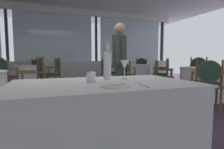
{
  "coord_description": "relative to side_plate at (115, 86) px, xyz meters",
  "views": [
    {
      "loc": [
        -0.29,
        -2.82,
        0.94
      ],
      "look_at": [
        0.25,
        -1.35,
        0.8
      ],
      "focal_mm": 28.2,
      "sensor_mm": 36.0,
      "label": 1
    }
  ],
  "objects": [
    {
      "name": "ground_plane",
      "position": [
        -0.15,
        1.68,
        -0.75
      ],
      "size": [
        15.03,
        15.03,
        0.0
      ],
      "primitive_type": "plane",
      "color": "#47384C"
    },
    {
      "name": "dinner_fork",
      "position": [
        0.21,
        -0.03,
        -0.0
      ],
      "size": [
        0.04,
        0.2,
        0.0
      ],
      "primitive_type": "cube",
      "rotation": [
        0.0,
        0.0,
        1.45
      ],
      "color": "silver",
      "rests_on": "foreground_table"
    },
    {
      "name": "background_table_3",
      "position": [
        2.92,
        1.95,
        -0.38
      ],
      "size": [
        1.0,
        1.0,
        0.74
      ],
      "color": "white",
      "rests_on": "ground_plane"
    },
    {
      "name": "dining_chair_0_1",
      "position": [
        2.99,
        3.49,
        -0.2
      ],
      "size": [
        0.66,
        0.66,
        0.96
      ],
      "rotation": [
        0.0,
        0.0,
        8.67
      ],
      "color": "brown",
      "rests_on": "ground_plane"
    },
    {
      "name": "side_plate",
      "position": [
        0.0,
        0.0,
        0.0
      ],
      "size": [
        0.21,
        0.21,
        0.01
      ],
      "primitive_type": "cylinder",
      "color": "silver",
      "rests_on": "foreground_table"
    },
    {
      "name": "water_bottle",
      "position": [
        0.1,
        0.46,
        0.14
      ],
      "size": [
        0.08,
        0.08,
        0.36
      ],
      "color": "white",
      "rests_on": "foreground_table"
    },
    {
      "name": "dining_chair_0_0",
      "position": [
        1.61,
        3.45,
        -0.22
      ],
      "size": [
        0.66,
        0.66,
        0.89
      ],
      "rotation": [
        0.0,
        0.0,
        7.1
      ],
      "color": "brown",
      "rests_on": "ground_plane"
    },
    {
      "name": "dining_chair_1_0",
      "position": [
        -1.52,
        3.93,
        -0.17
      ],
      "size": [
        0.63,
        0.59,
        0.99
      ],
      "rotation": [
        0.0,
        0.0,
        7.49
      ],
      "color": "brown",
      "rests_on": "ground_plane"
    },
    {
      "name": "dining_chair_1_1",
      "position": [
        -0.27,
        4.5,
        -0.18
      ],
      "size": [
        0.59,
        0.63,
        0.98
      ],
      "rotation": [
        0.0,
        0.0,
        9.06
      ],
      "color": "brown",
      "rests_on": "ground_plane"
    },
    {
      "name": "background_table_1",
      "position": [
        -1.17,
        4.84,
        -0.38
      ],
      "size": [
        1.08,
        1.08,
        0.74
      ],
      "color": "white",
      "rests_on": "ground_plane"
    },
    {
      "name": "dining_chair_3_3",
      "position": [
        2.31,
        1.26,
        -0.2
      ],
      "size": [
        0.66,
        0.66,
        0.92
      ],
      "rotation": [
        0.0,
        0.0,
        13.41
      ],
      "color": "brown",
      "rests_on": "ground_plane"
    },
    {
      "name": "water_tumbler",
      "position": [
        -0.1,
        0.28,
        0.04
      ],
      "size": [
        0.08,
        0.08,
        0.09
      ],
      "primitive_type": "cylinder",
      "color": "white",
      "rests_on": "foreground_table"
    },
    {
      "name": "wine_glass",
      "position": [
        0.26,
        0.41,
        0.13
      ],
      "size": [
        0.08,
        0.08,
        0.18
      ],
      "color": "white",
      "rests_on": "foreground_table"
    },
    {
      "name": "foreground_table",
      "position": [
        0.0,
        0.26,
        -0.38
      ],
      "size": [
        1.5,
        0.91,
        0.74
      ],
      "color": "white",
      "rests_on": "ground_plane"
    },
    {
      "name": "dining_chair_1_2",
      "position": [
        -0.83,
        5.74,
        -0.19
      ],
      "size": [
        0.63,
        0.59,
        0.95
      ],
      "rotation": [
        0.0,
        0.0,
        10.63
      ],
      "color": "brown",
      "rests_on": "ground_plane"
    },
    {
      "name": "dining_chair_3_2",
      "position": [
        2.23,
        2.56,
        -0.21
      ],
      "size": [
        0.66,
        0.66,
        0.91
      ],
      "rotation": [
        0.0,
        0.0,
        11.84
      ],
      "color": "brown",
      "rests_on": "ground_plane"
    },
    {
      "name": "dining_chair_0_3",
      "position": [
        1.56,
        4.83,
        -0.19
      ],
      "size": [
        0.66,
        0.66,
        0.97
      ],
      "rotation": [
        0.0,
        0.0,
        11.82
      ],
      "color": "brown",
      "rests_on": "ground_plane"
    },
    {
      "name": "dining_chair_2_2",
      "position": [
        -0.68,
        2.44,
        -0.16
      ],
      "size": [
        0.57,
        0.62,
        0.99
      ],
      "rotation": [
        0.0,
        0.0,
        9.72
      ],
      "color": "brown",
      "rests_on": "ground_plane"
    },
    {
      "name": "butter_knife",
      "position": [
        0.0,
        0.0,
        0.01
      ],
      "size": [
        0.19,
        0.07,
        0.0
      ],
      "primitive_type": "cube",
      "rotation": [
        0.0,
        0.0,
        0.27
      ],
      "color": "silver",
      "rests_on": "foreground_table"
    },
    {
      "name": "dining_chair_0_2",
      "position": [
        2.94,
        4.88,
        -0.17
      ],
      "size": [
        0.66,
        0.66,
        0.98
      ],
      "rotation": [
        0.0,
        0.0,
        10.24
      ],
      "color": "brown",
      "rests_on": "ground_plane"
    },
    {
      "name": "diner_person_0",
      "position": [
        0.84,
        1.92,
        0.16
      ],
      "size": [
        0.37,
        0.45,
        1.6
      ],
      "rotation": [
        0.0,
        0.0,
        2.55
      ],
      "color": "#424C42",
      "rests_on": "ground_plane"
    },
    {
      "name": "window_wall_far",
      "position": [
        -0.15,
        6.02,
        0.41
      ],
      "size": [
        10.32,
        0.14,
        2.91
      ],
      "color": "silver",
      "rests_on": "ground_plane"
    },
    {
      "name": "dining_chair_3_1",
      "position": [
        3.54,
        2.65,
        -0.17
      ],
      "size": [
        0.66,
        0.66,
        0.99
      ],
      "rotation": [
        0.0,
        0.0,
        10.27
      ],
      "color": "brown",
      "rests_on": "ground_plane"
    },
    {
      "name": "background_table_0",
      "position": [
        2.27,
        4.16,
        -0.38
      ],
      "size": [
        1.1,
        1.1,
        0.74
      ],
      "color": "white",
      "rests_on": "ground_plane"
    }
  ]
}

